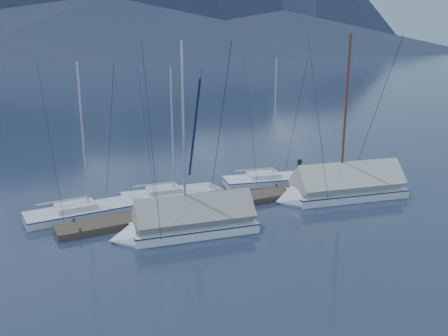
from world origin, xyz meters
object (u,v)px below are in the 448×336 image
(sailboat_open_right, at_px, (280,180))
(sailboat_open_mid, at_px, (181,194))
(person, at_px, (300,173))
(sailboat_covered_near, at_px, (338,189))
(sailboat_covered_far, at_px, (183,224))
(sailboat_open_left, at_px, (97,210))

(sailboat_open_right, bearing_deg, sailboat_open_mid, 176.35)
(sailboat_open_mid, height_order, person, sailboat_open_mid)
(sailboat_open_mid, height_order, sailboat_open_right, sailboat_open_right)
(sailboat_open_mid, relative_size, sailboat_covered_near, 0.80)
(sailboat_open_right, distance_m, sailboat_covered_far, 10.19)
(sailboat_open_right, relative_size, person, 5.15)
(sailboat_open_mid, bearing_deg, sailboat_open_left, -175.31)
(sailboat_open_left, bearing_deg, sailboat_open_right, -0.09)
(sailboat_open_left, relative_size, sailboat_open_mid, 1.06)
(sailboat_open_left, height_order, person, sailboat_open_left)
(sailboat_covered_far, bearing_deg, person, 16.65)
(sailboat_open_mid, xyz_separation_m, sailboat_covered_far, (-2.20, -5.23, 0.34))
(sailboat_open_right, xyz_separation_m, person, (-0.08, -2.13, 1.03))
(sailboat_open_right, height_order, person, sailboat_open_right)
(sailboat_open_mid, bearing_deg, person, -20.92)
(sailboat_open_mid, bearing_deg, sailboat_covered_near, -30.43)
(sailboat_open_right, bearing_deg, sailboat_covered_near, -74.97)
(sailboat_open_mid, relative_size, person, 4.86)
(person, bearing_deg, sailboat_open_mid, 58.18)
(sailboat_open_right, xyz_separation_m, sailboat_covered_near, (1.13, -4.22, 0.36))
(sailboat_open_mid, xyz_separation_m, sailboat_open_right, (6.78, -0.43, 0.01))
(sailboat_open_left, relative_size, sailboat_open_right, 1.00)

